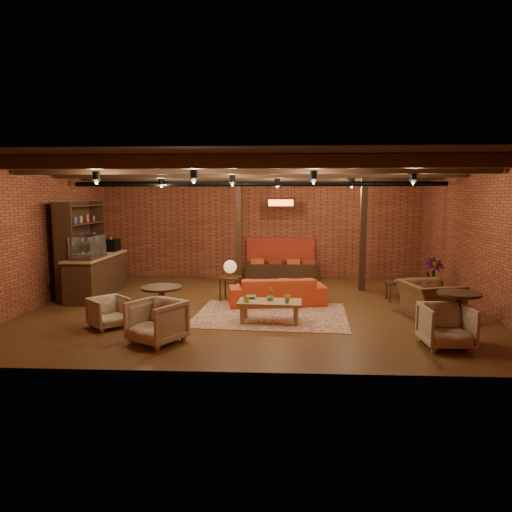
{
  "coord_description": "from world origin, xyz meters",
  "views": [
    {
      "loc": [
        0.54,
        -10.29,
        2.51
      ],
      "look_at": [
        0.02,
        0.2,
        1.15
      ],
      "focal_mm": 32.0,
      "sensor_mm": 36.0,
      "label": 1
    }
  ],
  "objects_px": {
    "coffee_table": "(269,303)",
    "round_table_left": "(162,300)",
    "sofa": "(277,291)",
    "side_table_lamp": "(230,270)",
    "armchair_b": "(157,319)",
    "armchair_right": "(430,294)",
    "round_table_right": "(458,308)",
    "armchair_far": "(446,324)",
    "armchair_a": "(108,311)",
    "side_table_book": "(396,283)",
    "plant_tall": "(434,238)"
  },
  "relations": [
    {
      "from": "side_table_lamp",
      "to": "round_table_right",
      "type": "relative_size",
      "value": 1.16
    },
    {
      "from": "coffee_table",
      "to": "armchair_b",
      "type": "xyz_separation_m",
      "value": [
        -1.92,
        -1.42,
        0.03
      ]
    },
    {
      "from": "coffee_table",
      "to": "round_table_left",
      "type": "height_order",
      "value": "round_table_left"
    },
    {
      "from": "round_table_left",
      "to": "armchair_far",
      "type": "height_order",
      "value": "round_table_left"
    },
    {
      "from": "round_table_left",
      "to": "sofa",
      "type": "bearing_deg",
      "value": 43.43
    },
    {
      "from": "plant_tall",
      "to": "round_table_left",
      "type": "bearing_deg",
      "value": -153.78
    },
    {
      "from": "side_table_lamp",
      "to": "side_table_book",
      "type": "xyz_separation_m",
      "value": [
        4.02,
        0.17,
        -0.32
      ]
    },
    {
      "from": "armchair_b",
      "to": "side_table_book",
      "type": "distance_m",
      "value": 6.05
    },
    {
      "from": "sofa",
      "to": "plant_tall",
      "type": "bearing_deg",
      "value": -175.64
    },
    {
      "from": "armchair_b",
      "to": "armchair_far",
      "type": "height_order",
      "value": "armchair_b"
    },
    {
      "from": "round_table_left",
      "to": "round_table_right",
      "type": "height_order",
      "value": "round_table_right"
    },
    {
      "from": "side_table_book",
      "to": "armchair_a",
      "type": "bearing_deg",
      "value": -157.17
    },
    {
      "from": "sofa",
      "to": "armchair_b",
      "type": "height_order",
      "value": "armchair_b"
    },
    {
      "from": "armchair_a",
      "to": "plant_tall",
      "type": "height_order",
      "value": "plant_tall"
    },
    {
      "from": "sofa",
      "to": "armchair_a",
      "type": "bearing_deg",
      "value": 23.75
    },
    {
      "from": "armchair_far",
      "to": "plant_tall",
      "type": "xyz_separation_m",
      "value": [
        1.03,
        3.87,
        1.1
      ]
    },
    {
      "from": "armchair_right",
      "to": "plant_tall",
      "type": "distance_m",
      "value": 2.33
    },
    {
      "from": "armchair_far",
      "to": "plant_tall",
      "type": "distance_m",
      "value": 4.16
    },
    {
      "from": "round_table_right",
      "to": "armchair_far",
      "type": "bearing_deg",
      "value": -130.83
    },
    {
      "from": "sofa",
      "to": "side_table_lamp",
      "type": "distance_m",
      "value": 1.26
    },
    {
      "from": "round_table_right",
      "to": "armchair_far",
      "type": "relative_size",
      "value": 1.08
    },
    {
      "from": "side_table_lamp",
      "to": "armchair_right",
      "type": "distance_m",
      "value": 4.55
    },
    {
      "from": "sofa",
      "to": "coffee_table",
      "type": "height_order",
      "value": "coffee_table"
    },
    {
      "from": "side_table_book",
      "to": "side_table_lamp",
      "type": "bearing_deg",
      "value": -177.62
    },
    {
      "from": "coffee_table",
      "to": "round_table_left",
      "type": "xyz_separation_m",
      "value": [
        -2.05,
        -0.54,
        0.16
      ]
    },
    {
      "from": "side_table_book",
      "to": "round_table_right",
      "type": "xyz_separation_m",
      "value": [
        0.31,
        -3.07,
        0.13
      ]
    },
    {
      "from": "side_table_lamp",
      "to": "armchair_far",
      "type": "distance_m",
      "value": 5.19
    },
    {
      "from": "round_table_right",
      "to": "plant_tall",
      "type": "xyz_separation_m",
      "value": [
        0.7,
        3.49,
        0.93
      ]
    },
    {
      "from": "coffee_table",
      "to": "side_table_lamp",
      "type": "bearing_deg",
      "value": 117.76
    },
    {
      "from": "armchair_a",
      "to": "armchair_right",
      "type": "bearing_deg",
      "value": -37.05
    },
    {
      "from": "armchair_right",
      "to": "armchair_far",
      "type": "bearing_deg",
      "value": 158.74
    },
    {
      "from": "armchair_right",
      "to": "round_table_right",
      "type": "distance_m",
      "value": 1.5
    },
    {
      "from": "coffee_table",
      "to": "side_table_lamp",
      "type": "relative_size",
      "value": 1.31
    },
    {
      "from": "round_table_right",
      "to": "plant_tall",
      "type": "height_order",
      "value": "plant_tall"
    },
    {
      "from": "coffee_table",
      "to": "round_table_left",
      "type": "distance_m",
      "value": 2.13
    },
    {
      "from": "coffee_table",
      "to": "armchair_a",
      "type": "height_order",
      "value": "coffee_table"
    },
    {
      "from": "coffee_table",
      "to": "plant_tall",
      "type": "distance_m",
      "value": 4.86
    },
    {
      "from": "armchair_right",
      "to": "plant_tall",
      "type": "relative_size",
      "value": 0.39
    },
    {
      "from": "sofa",
      "to": "armchair_a",
      "type": "distance_m",
      "value": 3.86
    },
    {
      "from": "sofa",
      "to": "side_table_lamp",
      "type": "xyz_separation_m",
      "value": [
        -1.14,
        0.33,
        0.43
      ]
    },
    {
      "from": "armchair_a",
      "to": "side_table_book",
      "type": "height_order",
      "value": "armchair_a"
    },
    {
      "from": "coffee_table",
      "to": "armchair_b",
      "type": "height_order",
      "value": "armchair_b"
    },
    {
      "from": "armchair_b",
      "to": "armchair_right",
      "type": "height_order",
      "value": "armchair_right"
    },
    {
      "from": "sofa",
      "to": "side_table_book",
      "type": "bearing_deg",
      "value": -179.08
    },
    {
      "from": "armchair_right",
      "to": "armchair_far",
      "type": "height_order",
      "value": "armchair_right"
    },
    {
      "from": "armchair_b",
      "to": "plant_tall",
      "type": "height_order",
      "value": "plant_tall"
    },
    {
      "from": "armchair_right",
      "to": "side_table_book",
      "type": "xyz_separation_m",
      "value": [
        -0.3,
        1.57,
        -0.07
      ]
    },
    {
      "from": "armchair_b",
      "to": "side_table_book",
      "type": "height_order",
      "value": "armchair_b"
    },
    {
      "from": "armchair_right",
      "to": "armchair_b",
      "type": "bearing_deg",
      "value": 98.54
    },
    {
      "from": "armchair_right",
      "to": "round_table_left",
      "type": "bearing_deg",
      "value": 89.31
    }
  ]
}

